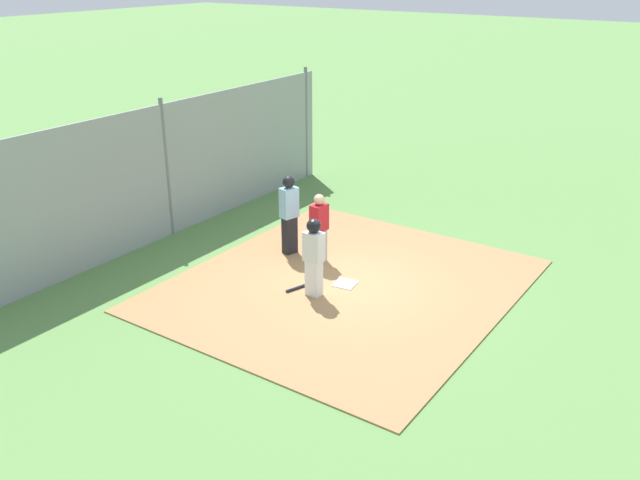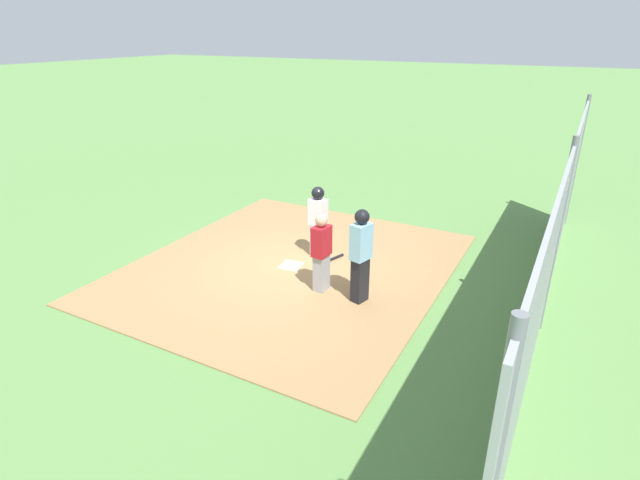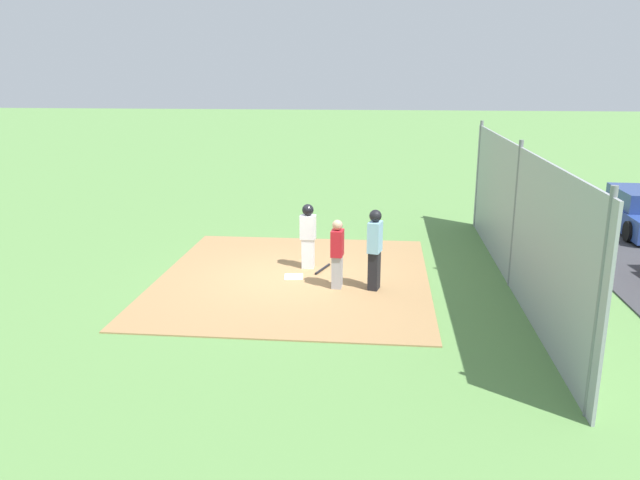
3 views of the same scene
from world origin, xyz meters
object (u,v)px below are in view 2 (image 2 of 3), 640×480
object	(u,v)px
home_plate	(291,265)
baseball_bat	(330,260)
runner	(318,217)
catcher	(321,252)
umpire	(361,254)

from	to	relation	value
home_plate	baseball_bat	world-z (taller)	baseball_bat
home_plate	runner	distance (m)	1.22
home_plate	baseball_bat	size ratio (longest dim) A/B	0.53
home_plate	catcher	distance (m)	1.49
umpire	baseball_bat	xyz separation A→B (m)	(1.27, 1.29, -0.95)
umpire	catcher	bearing A→B (deg)	12.57
home_plate	baseball_bat	distance (m)	0.88
runner	baseball_bat	xyz separation A→B (m)	(-0.15, -0.38, -0.90)
runner	baseball_bat	bearing A→B (deg)	70.22
catcher	baseball_bat	xyz separation A→B (m)	(1.24, 0.45, -0.79)
umpire	runner	xyz separation A→B (m)	(1.42, 1.66, -0.05)
home_plate	runner	bearing A→B (deg)	-18.79
home_plate	baseball_bat	xyz separation A→B (m)	(0.61, -0.64, 0.02)
runner	baseball_bat	size ratio (longest dim) A/B	1.95
runner	umpire	bearing A→B (deg)	51.37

